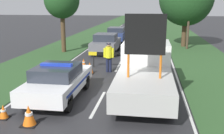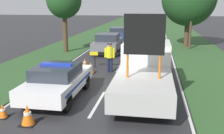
% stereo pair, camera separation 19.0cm
% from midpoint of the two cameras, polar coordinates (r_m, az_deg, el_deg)
% --- Properties ---
extents(ground_plane, '(160.00, 160.00, 0.00)m').
position_cam_midpoint_polar(ground_plane, '(11.97, -2.11, -5.50)').
color(ground_plane, '#28282B').
extents(lane_markings, '(7.09, 55.90, 0.01)m').
position_cam_midpoint_polar(lane_markings, '(23.28, 3.19, 3.90)').
color(lane_markings, silver).
rests_on(lane_markings, ground).
extents(grass_verge_left, '(4.29, 120.00, 0.03)m').
position_cam_midpoint_polar(grass_verge_left, '(32.32, -5.66, 6.59)').
color(grass_verge_left, '#2D5128').
rests_on(grass_verge_left, ground).
extents(grass_verge_right, '(4.29, 120.00, 0.03)m').
position_cam_midpoint_polar(grass_verge_right, '(31.57, 15.12, 6.02)').
color(grass_verge_right, '#2D5128').
rests_on(grass_verge_right, ground).
extents(police_car, '(1.89, 4.51, 1.53)m').
position_cam_midpoint_polar(police_car, '(11.29, -12.11, -2.96)').
color(police_car, white).
rests_on(police_car, ground).
extents(work_truck, '(2.25, 6.24, 3.57)m').
position_cam_midpoint_polar(work_truck, '(11.78, 6.75, -0.46)').
color(work_truck, white).
rests_on(work_truck, ground).
extents(road_barrier, '(3.15, 0.08, 0.98)m').
position_cam_midpoint_polar(road_barrier, '(16.28, -0.04, 2.61)').
color(road_barrier, black).
rests_on(road_barrier, ground).
extents(police_officer, '(0.62, 0.39, 1.73)m').
position_cam_midpoint_polar(police_officer, '(15.22, -1.08, 2.65)').
color(police_officer, '#191E38').
rests_on(police_officer, ground).
extents(pedestrian_civilian, '(0.56, 0.35, 1.55)m').
position_cam_midpoint_polar(pedestrian_civilian, '(15.22, 3.79, 2.18)').
color(pedestrian_civilian, '#191E38').
rests_on(pedestrian_civilian, ground).
extents(traffic_cone_near_police, '(0.39, 0.39, 0.54)m').
position_cam_midpoint_polar(traffic_cone_near_police, '(16.72, -6.52, 0.90)').
color(traffic_cone_near_police, black).
rests_on(traffic_cone_near_police, ground).
extents(traffic_cone_centre_front, '(0.48, 0.48, 0.66)m').
position_cam_midpoint_polar(traffic_cone_centre_front, '(15.11, -5.24, -0.20)').
color(traffic_cone_centre_front, black).
rests_on(traffic_cone_centre_front, ground).
extents(traffic_cone_near_truck, '(0.51, 0.51, 0.70)m').
position_cam_midpoint_polar(traffic_cone_near_truck, '(9.19, -18.23, -9.96)').
color(traffic_cone_near_truck, black).
rests_on(traffic_cone_near_truck, ground).
extents(traffic_cone_behind_barrier, '(0.36, 0.36, 0.51)m').
position_cam_midpoint_polar(traffic_cone_behind_barrier, '(10.04, -23.08, -8.94)').
color(traffic_cone_behind_barrier, black).
rests_on(traffic_cone_behind_barrier, ground).
extents(traffic_cone_lane_edge, '(0.35, 0.35, 0.49)m').
position_cam_midpoint_polar(traffic_cone_lane_edge, '(16.03, 5.48, 0.29)').
color(traffic_cone_lane_edge, black).
rests_on(traffic_cone_lane_edge, ground).
extents(queued_car_suv_grey, '(1.94, 4.36, 1.57)m').
position_cam_midpoint_polar(queued_car_suv_grey, '(21.47, -1.58, 5.25)').
color(queued_car_suv_grey, slate).
rests_on(queued_car_suv_grey, ground).
extents(queued_car_hatch_blue, '(1.79, 4.49, 1.56)m').
position_cam_midpoint_polar(queued_car_hatch_blue, '(27.41, 0.77, 7.12)').
color(queued_car_hatch_blue, navy).
rests_on(queued_car_hatch_blue, ground).
extents(roadside_tree_near_left, '(2.82, 2.82, 5.71)m').
position_cam_midpoint_polar(roadside_tree_near_left, '(21.91, -11.13, 14.05)').
color(roadside_tree_near_left, '#4C3823').
rests_on(roadside_tree_near_left, ground).
extents(utility_pole, '(1.20, 0.20, 7.60)m').
position_cam_midpoint_polar(utility_pole, '(23.94, 16.35, 13.06)').
color(utility_pole, '#473828').
rests_on(utility_pole, ground).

